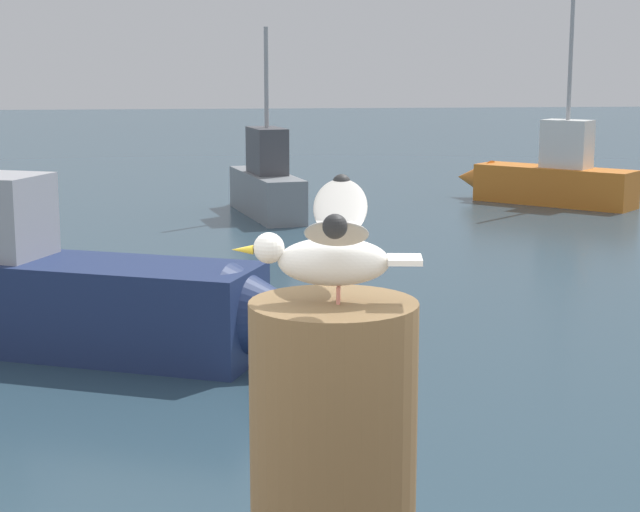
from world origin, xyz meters
name	(u,v)px	position (x,y,z in m)	size (l,w,h in m)	color
seagull	(332,243)	(0.55, -0.59, 2.47)	(0.39, 0.67, 0.23)	#C67160
boat_grey	(264,184)	(1.41, 16.66, 0.57)	(1.34, 3.57, 3.43)	gray
boat_navy	(70,294)	(-1.04, 7.55, 0.58)	(5.09, 2.93, 1.73)	navy
boat_orange	(544,177)	(7.07, 17.52, 0.53)	(3.31, 3.19, 4.27)	orange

